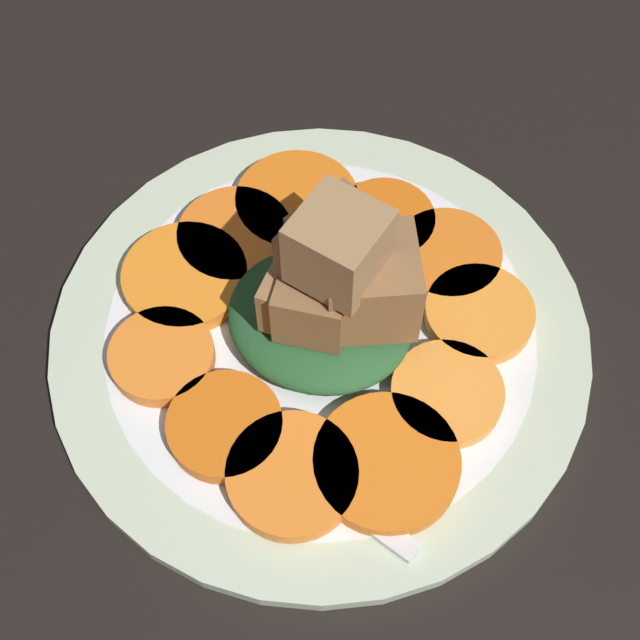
# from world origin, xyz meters

# --- Properties ---
(table_slab) EXTENTS (1.20, 1.20, 0.02)m
(table_slab) POSITION_xyz_m (0.00, 0.00, 0.01)
(table_slab) COLOR black
(table_slab) RESTS_ON ground
(plate) EXTENTS (0.30, 0.30, 0.01)m
(plate) POSITION_xyz_m (0.00, 0.00, 0.03)
(plate) COLOR beige
(plate) RESTS_ON table_slab
(carrot_slice_0) EXTENTS (0.06, 0.06, 0.01)m
(carrot_slice_0) POSITION_xyz_m (-0.02, -0.07, 0.04)
(carrot_slice_0) COLOR #D66014
(carrot_slice_0) RESTS_ON plate
(carrot_slice_1) EXTENTS (0.07, 0.07, 0.01)m
(carrot_slice_1) POSITION_xyz_m (0.02, -0.09, 0.04)
(carrot_slice_1) COLOR orange
(carrot_slice_1) RESTS_ON plate
(carrot_slice_2) EXTENTS (0.07, 0.07, 0.01)m
(carrot_slice_2) POSITION_xyz_m (0.06, -0.06, 0.04)
(carrot_slice_2) COLOR orange
(carrot_slice_2) RESTS_ON plate
(carrot_slice_3) EXTENTS (0.06, 0.06, 0.01)m
(carrot_slice_3) POSITION_xyz_m (0.08, -0.01, 0.04)
(carrot_slice_3) COLOR orange
(carrot_slice_3) RESTS_ON plate
(carrot_slice_4) EXTENTS (0.06, 0.06, 0.01)m
(carrot_slice_4) POSITION_xyz_m (0.08, 0.04, 0.04)
(carrot_slice_4) COLOR orange
(carrot_slice_4) RESTS_ON plate
(carrot_slice_5) EXTENTS (0.06, 0.06, 0.01)m
(carrot_slice_5) POSITION_xyz_m (0.05, 0.07, 0.04)
(carrot_slice_5) COLOR orange
(carrot_slice_5) RESTS_ON plate
(carrot_slice_6) EXTENTS (0.06, 0.06, 0.01)m
(carrot_slice_6) POSITION_xyz_m (0.01, 0.08, 0.04)
(carrot_slice_6) COLOR #D45F12
(carrot_slice_6) RESTS_ON plate
(carrot_slice_7) EXTENTS (0.07, 0.07, 0.01)m
(carrot_slice_7) POSITION_xyz_m (-0.04, 0.07, 0.04)
(carrot_slice_7) COLOR orange
(carrot_slice_7) RESTS_ON plate
(carrot_slice_8) EXTENTS (0.07, 0.07, 0.01)m
(carrot_slice_8) POSITION_xyz_m (-0.07, 0.04, 0.04)
(carrot_slice_8) COLOR orange
(carrot_slice_8) RESTS_ON plate
(carrot_slice_9) EXTENTS (0.07, 0.07, 0.01)m
(carrot_slice_9) POSITION_xyz_m (-0.08, -0.00, 0.04)
(carrot_slice_9) COLOR orange
(carrot_slice_9) RESTS_ON plate
(carrot_slice_10) EXTENTS (0.06, 0.06, 0.01)m
(carrot_slice_10) POSITION_xyz_m (-0.07, -0.05, 0.04)
(carrot_slice_10) COLOR orange
(carrot_slice_10) RESTS_ON plate
(center_pile) EXTENTS (0.11, 0.10, 0.10)m
(center_pile) POSITION_xyz_m (0.00, 0.00, 0.07)
(center_pile) COLOR #235128
(center_pile) RESTS_ON plate
(fork) EXTENTS (0.18, 0.07, 0.00)m
(fork) POSITION_xyz_m (-0.00, -0.07, 0.03)
(fork) COLOR silver
(fork) RESTS_ON plate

